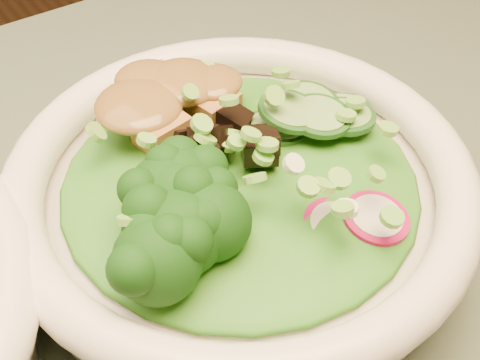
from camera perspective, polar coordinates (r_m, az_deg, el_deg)
dining_table at (r=0.60m, az=15.12°, el=-8.31°), size 1.20×0.80×0.75m
salad_bowl at (r=0.42m, az=0.00°, el=-2.01°), size 0.29×0.29×0.08m
lettuce_bed at (r=0.41m, az=0.00°, el=0.10°), size 0.22×0.22×0.03m
broccoli_florets at (r=0.36m, az=-6.70°, el=-3.74°), size 0.11×0.10×0.05m
radish_slices at (r=0.38m, az=8.60°, el=-4.08°), size 0.13×0.08×0.02m
cucumber_slices at (r=0.44m, az=6.13°, el=6.11°), size 0.10×0.10×0.04m
mushroom_heap at (r=0.40m, az=-1.41°, el=2.53°), size 0.10×0.10×0.04m
tofu_cubes at (r=0.44m, az=-6.68°, el=5.56°), size 0.11×0.09×0.04m
peanut_sauce at (r=0.43m, az=-6.83°, el=7.03°), size 0.08×0.06×0.02m
scallion_garnish at (r=0.39m, az=0.00°, el=2.87°), size 0.21×0.21×0.03m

